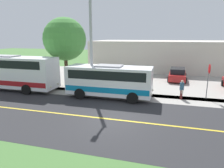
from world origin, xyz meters
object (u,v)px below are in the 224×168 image
Objects in this scene: shuttle_bus_front at (109,80)px; transit_bus_rear at (3,71)px; tree_curbside at (65,39)px; street_light_pole at (91,38)px; pedestrian_with_bags at (182,89)px; stop_sign at (209,76)px; parked_car_near at (177,74)px; commercial_building at (163,55)px.

shuttle_bus_front is 0.65× the size of transit_bus_rear.
tree_curbside is at bearing 119.63° from transit_bus_rear.
tree_curbside is (-2.95, -5.47, 3.21)m from shuttle_bus_front.
shuttle_bus_front is at bearing 75.92° from street_light_pole.
shuttle_bus_front is 4.49× the size of pedestrian_with_bags.
pedestrian_with_bags is 12.09m from tree_curbside.
shuttle_bus_front is 5.97m from pedestrian_with_bags.
stop_sign is 0.42× the size of tree_curbside.
pedestrian_with_bags is at bearing 80.63° from tree_curbside.
shuttle_bus_front is at bearing -34.07° from parked_car_near.
transit_bus_rear is at bearing -62.55° from parked_car_near.
shuttle_bus_front is 10.64m from transit_bus_rear.
transit_bus_rear is 1.23× the size of street_light_pole.
commercial_building is at bearing 167.26° from shuttle_bus_front.
transit_bus_rear is at bearing -40.51° from commercial_building.
shuttle_bus_front is 8.01m from stop_sign.
commercial_building is (-16.95, 3.83, 0.64)m from shuttle_bus_front.
transit_bus_rear reaches higher than pedestrian_with_bags.
pedestrian_with_bags is 16.04m from commercial_building.
tree_curbside is at bearing -118.31° from shuttle_bus_front.
parked_car_near is (-8.10, 7.52, -4.20)m from street_light_pole.
commercial_building is at bearing 161.34° from street_light_pole.
transit_bus_rear is 1.60× the size of tree_curbside.
transit_bus_rear reaches higher than stop_sign.
street_light_pole reaches higher than pedestrian_with_bags.
pedestrian_with_bags is 7.46m from parked_car_near.
pedestrian_with_bags is 0.35× the size of parked_car_near.
street_light_pole is at bearing 56.06° from tree_curbside.
transit_bus_rear is 2.45× the size of parked_car_near.
parked_car_near is 0.65× the size of tree_curbside.
parked_car_near is (-7.45, -0.06, -0.16)m from pedestrian_with_bags.
parked_car_near is 13.19m from tree_curbside.
transit_bus_rear is 0.52× the size of commercial_building.
shuttle_bus_front is at bearing -12.74° from commercial_building.
tree_curbside reaches higher than pedestrian_with_bags.
pedestrian_with_bags is 0.55× the size of stop_sign.
commercial_building is at bearing -167.01° from parked_car_near.
stop_sign is (-0.57, 1.99, 1.12)m from pedestrian_with_bags.
pedestrian_with_bags is 2.35m from stop_sign.
stop_sign is 13.64m from tree_curbside.
street_light_pole is 17.64m from commercial_building.
commercial_building is at bearing -165.39° from stop_sign.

